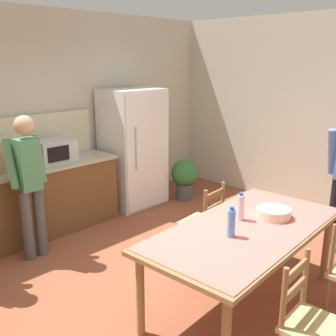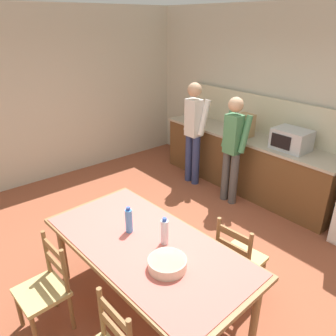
{
  "view_description": "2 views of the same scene",
  "coord_description": "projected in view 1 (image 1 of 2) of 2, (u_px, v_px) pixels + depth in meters",
  "views": [
    {
      "loc": [
        -2.48,
        -2.34,
        2.24
      ],
      "look_at": [
        0.14,
        0.21,
        1.22
      ],
      "focal_mm": 42.0,
      "sensor_mm": 36.0,
      "label": 1
    },
    {
      "loc": [
        2.33,
        -1.98,
        2.65
      ],
      "look_at": [
        -0.16,
        0.1,
        1.17
      ],
      "focal_mm": 35.0,
      "sensor_mm": 36.0,
      "label": 2
    }
  ],
  "objects": [
    {
      "name": "wall_right",
      "position": [
        327.0,
        115.0,
        5.75
      ],
      "size": [
        0.12,
        5.2,
        2.9
      ],
      "primitive_type": "cube",
      "color": "beige",
      "rests_on": "ground"
    },
    {
      "name": "refrigerator",
      "position": [
        133.0,
        148.0,
        6.08
      ],
      "size": [
        0.87,
        0.73,
        1.81
      ],
      "color": "white",
      "rests_on": "ground"
    },
    {
      "name": "wall_back",
      "position": [
        30.0,
        120.0,
        5.28
      ],
      "size": [
        6.52,
        0.12,
        2.9
      ],
      "primitive_type": "cube",
      "color": "beige",
      "rests_on": "ground"
    },
    {
      "name": "serving_bowl",
      "position": [
        273.0,
        212.0,
        3.72
      ],
      "size": [
        0.32,
        0.32,
        0.09
      ],
      "color": "beige",
      "rests_on": "dining_table"
    },
    {
      "name": "chair_side_near_left",
      "position": [
        310.0,
        324.0,
        2.76
      ],
      "size": [
        0.44,
        0.42,
        0.91
      ],
      "rotation": [
        0.0,
        0.0,
        0.06
      ],
      "color": "olive",
      "rests_on": "ground"
    },
    {
      "name": "microwave",
      "position": [
        54.0,
        151.0,
        5.12
      ],
      "size": [
        0.5,
        0.39,
        0.3
      ],
      "color": "#B2B7BC",
      "rests_on": "kitchen_counter"
    },
    {
      "name": "dining_table",
      "position": [
        246.0,
        234.0,
        3.54
      ],
      "size": [
        2.13,
        1.14,
        0.79
      ],
      "rotation": [
        0.0,
        0.0,
        0.05
      ],
      "color": "olive",
      "rests_on": "ground"
    },
    {
      "name": "ground_plane",
      "position": [
        173.0,
        294.0,
        3.89
      ],
      "size": [
        8.32,
        8.32,
        0.0
      ],
      "primitive_type": "plane",
      "color": "brown"
    },
    {
      "name": "bottle_near_centre",
      "position": [
        231.0,
        223.0,
        3.3
      ],
      "size": [
        0.07,
        0.07,
        0.27
      ],
      "color": "#4C8ED6",
      "rests_on": "dining_table"
    },
    {
      "name": "bottle_off_centre",
      "position": [
        241.0,
        207.0,
        3.65
      ],
      "size": [
        0.07,
        0.07,
        0.27
      ],
      "color": "silver",
      "rests_on": "dining_table"
    },
    {
      "name": "person_at_counter",
      "position": [
        29.0,
        180.0,
        4.38
      ],
      "size": [
        0.42,
        0.29,
        1.66
      ],
      "rotation": [
        0.0,
        0.0,
        1.57
      ],
      "color": "#4C4C4C",
      "rests_on": "ground"
    },
    {
      "name": "potted_plant",
      "position": [
        185.0,
        176.0,
        6.43
      ],
      "size": [
        0.44,
        0.44,
        0.67
      ],
      "color": "#4C4C51",
      "rests_on": "ground"
    },
    {
      "name": "chair_side_far_right",
      "position": [
        204.0,
        223.0,
        4.47
      ],
      "size": [
        0.46,
        0.44,
        0.91
      ],
      "rotation": [
        0.0,
        0.0,
        3.24
      ],
      "color": "olive",
      "rests_on": "ground"
    }
  ]
}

